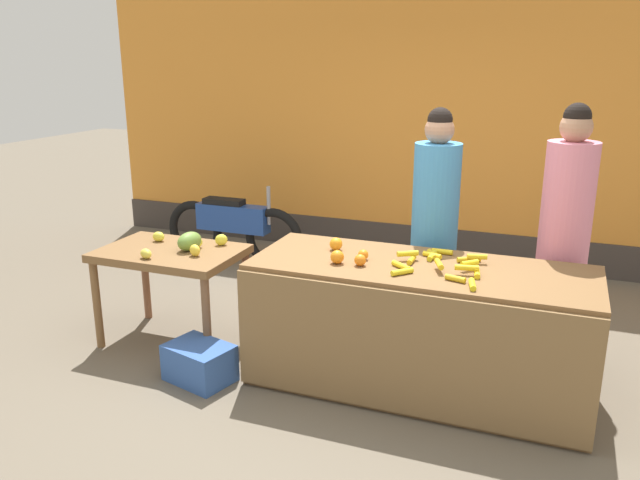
# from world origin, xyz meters

# --- Properties ---
(ground_plane) EXTENTS (24.00, 24.00, 0.00)m
(ground_plane) POSITION_xyz_m (0.00, 0.00, 0.00)
(ground_plane) COLOR #665B4C
(market_wall_back) EXTENTS (7.81, 0.23, 2.89)m
(market_wall_back) POSITION_xyz_m (0.00, 2.89, 1.42)
(market_wall_back) COLOR orange
(market_wall_back) RESTS_ON ground
(fruit_stall_counter) EXTENTS (2.21, 0.86, 0.86)m
(fruit_stall_counter) POSITION_xyz_m (0.50, -0.01, 0.43)
(fruit_stall_counter) COLOR brown
(fruit_stall_counter) RESTS_ON ground
(side_table_wooden) EXTENTS (1.06, 0.71, 0.75)m
(side_table_wooden) POSITION_xyz_m (-1.42, 0.00, 0.65)
(side_table_wooden) COLOR brown
(side_table_wooden) RESTS_ON ground
(banana_bunch_pile) EXTENTS (0.58, 0.67, 0.07)m
(banana_bunch_pile) POSITION_xyz_m (0.63, 0.02, 0.88)
(banana_bunch_pile) COLOR gold
(banana_bunch_pile) RESTS_ON fruit_stall_counter
(orange_pile) EXTENTS (0.34, 0.36, 0.09)m
(orange_pile) POSITION_xyz_m (-0.00, -0.05, 0.90)
(orange_pile) COLOR orange
(orange_pile) RESTS_ON fruit_stall_counter
(mango_papaya_pile) EXTENTS (0.62, 0.59, 0.14)m
(mango_papaya_pile) POSITION_xyz_m (-1.28, 0.05, 0.81)
(mango_papaya_pile) COLOR #E6DF45
(mango_papaya_pile) RESTS_ON side_table_wooden
(vendor_woman_blue_shirt) EXTENTS (0.34, 0.34, 1.81)m
(vendor_woman_blue_shirt) POSITION_xyz_m (0.45, 0.67, 0.91)
(vendor_woman_blue_shirt) COLOR #33333D
(vendor_woman_blue_shirt) RESTS_ON ground
(vendor_woman_pink_shirt) EXTENTS (0.34, 0.34, 1.87)m
(vendor_woman_pink_shirt) POSITION_xyz_m (1.35, 0.65, 0.94)
(vendor_woman_pink_shirt) COLOR #33333D
(vendor_woman_pink_shirt) RESTS_ON ground
(parked_motorcycle) EXTENTS (1.60, 0.18, 0.88)m
(parked_motorcycle) POSITION_xyz_m (-1.92, 1.88, 0.40)
(parked_motorcycle) COLOR black
(parked_motorcycle) RESTS_ON ground
(produce_crate) EXTENTS (0.51, 0.42, 0.26)m
(produce_crate) POSITION_xyz_m (-0.90, -0.48, 0.13)
(produce_crate) COLOR #3359A5
(produce_crate) RESTS_ON ground
(produce_sack) EXTENTS (0.47, 0.46, 0.46)m
(produce_sack) POSITION_xyz_m (-0.64, 0.81, 0.23)
(produce_sack) COLOR tan
(produce_sack) RESTS_ON ground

